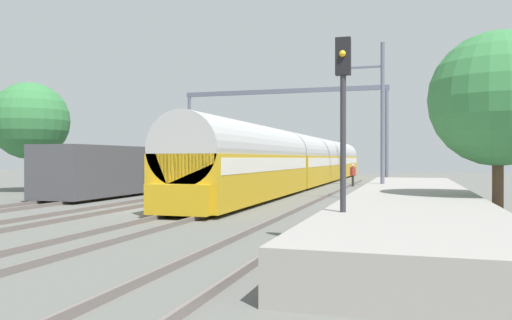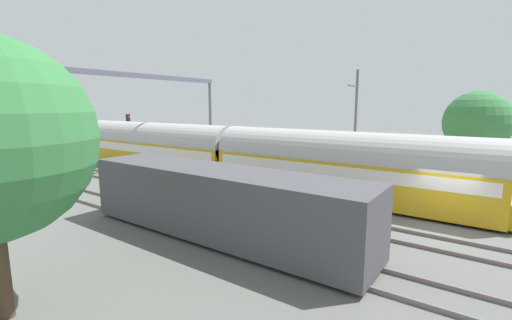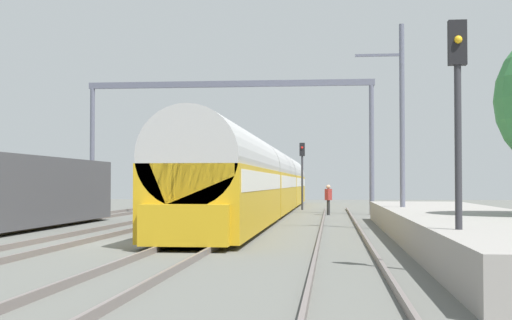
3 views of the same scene
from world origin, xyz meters
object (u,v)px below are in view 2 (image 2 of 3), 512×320
object	(u,v)px
railway_signal_far	(129,130)
passenger_train	(156,146)
catenary_gantry	(136,99)
person_crossing	(199,154)
freight_car	(219,202)

from	to	relation	value
railway_signal_far	passenger_train	bearing A→B (deg)	-106.34
passenger_train	catenary_gantry	size ratio (longest dim) A/B	2.89
passenger_train	catenary_gantry	xyz separation A→B (m)	(-2.11, -0.53, 3.96)
person_crossing	catenary_gantry	distance (m)	7.65
railway_signal_far	catenary_gantry	size ratio (longest dim) A/B	0.27
person_crossing	railway_signal_far	xyz separation A→B (m)	(-1.79, 7.90, 1.92)
passenger_train	catenary_gantry	world-z (taller)	catenary_gantry
person_crossing	catenary_gantry	size ratio (longest dim) A/B	0.10
freight_car	person_crossing	distance (m)	17.84
person_crossing	freight_car	bearing A→B (deg)	169.54
passenger_train	railway_signal_far	size ratio (longest dim) A/B	10.80
freight_car	catenary_gantry	world-z (taller)	catenary_gantry
freight_car	railway_signal_far	world-z (taller)	railway_signal_far
person_crossing	railway_signal_far	distance (m)	8.32
passenger_train	freight_car	bearing A→B (deg)	-120.25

